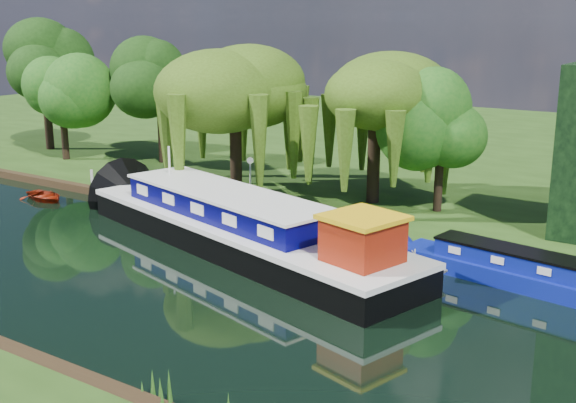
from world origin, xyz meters
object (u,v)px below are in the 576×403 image
Objects in this scene: red_dinghy at (45,200)px; dutch_barge at (242,228)px; white_cruiser at (416,279)px; narrowboat at (527,274)px.

dutch_barge is at bearing -82.57° from red_dinghy.
white_cruiser is at bearing -79.11° from red_dinghy.
dutch_barge is 6.64× the size of red_dinghy.
dutch_barge is 8.00× the size of white_cruiser.
dutch_barge is 12.59m from narrowboat.
narrowboat is at bearing -76.02° from white_cruiser.
white_cruiser is (23.70, -0.05, 0.00)m from red_dinghy.
white_cruiser is at bearing 21.38° from dutch_barge.
narrowboat reaches higher than white_cruiser.
narrowboat is at bearing -75.92° from red_dinghy.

